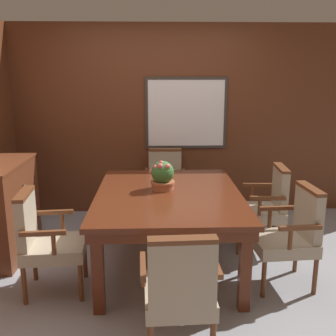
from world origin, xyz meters
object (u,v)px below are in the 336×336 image
dining_table (169,201)px  chair_head_near (180,288)px  chair_right_near (291,233)px  potted_plant (162,176)px  sideboard_cabinet (2,209)px  chair_left_near (45,239)px  chair_right_far (266,204)px  chair_head_far (165,183)px

dining_table → chair_head_near: size_ratio=1.94×
chair_right_near → potted_plant: (-1.11, 0.48, 0.40)m
sideboard_cabinet → chair_head_near: bearing=-42.1°
chair_right_near → potted_plant: potted_plant is taller
chair_left_near → chair_head_near: (1.09, -0.82, 0.00)m
dining_table → chair_right_near: 1.14m
chair_left_near → chair_right_far: 2.26m
chair_right_far → chair_left_near: bearing=-64.8°
potted_plant → chair_left_near: bearing=-152.1°
chair_head_far → sideboard_cabinet: 1.94m
chair_head_near → dining_table: bearing=-91.0°
chair_head_near → sideboard_cabinet: bearing=-44.4°
chair_right_far → sideboard_cabinet: size_ratio=0.88×
dining_table → chair_head_near: bearing=-88.6°
chair_head_far → potted_plant: size_ratio=3.11×
dining_table → chair_right_near: (1.06, -0.38, -0.17)m
sideboard_cabinet → chair_left_near: bearing=-49.2°
dining_table → chair_left_near: chair_left_near is taller
chair_right_near → potted_plant: 1.28m
chair_right_near → sideboard_cabinet: 2.84m
chair_head_far → potted_plant: 1.23m
sideboard_cabinet → chair_right_far: bearing=1.5°
potted_plant → chair_head_far: bearing=87.4°
chair_head_near → chair_right_near: bearing=-142.3°
chair_right_far → chair_head_far: same height
chair_right_near → chair_head_far: same height
chair_head_near → chair_head_far: bearing=-91.6°
dining_table → potted_plant: size_ratio=6.04×
chair_head_near → sideboard_cabinet: sideboard_cabinet is taller
dining_table → chair_head_near: 1.26m
chair_left_near → chair_head_near: bearing=-131.7°
chair_right_near → chair_right_far: size_ratio=1.00×
chair_head_far → sideboard_cabinet: size_ratio=0.88×
chair_right_far → chair_right_near: bearing=5.1°
chair_right_far → potted_plant: (-1.10, -0.28, 0.40)m
chair_right_near → chair_head_far: bearing=-151.0°
chair_left_near → sideboard_cabinet: bearing=36.2°
chair_right_near → chair_head_near: 1.35m
dining_table → chair_head_far: (-0.00, 1.27, -0.17)m
dining_table → chair_right_far: chair_right_far is taller
chair_right_near → chair_head_far: size_ratio=1.00×
dining_table → sideboard_cabinet: (-1.70, 0.31, -0.17)m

